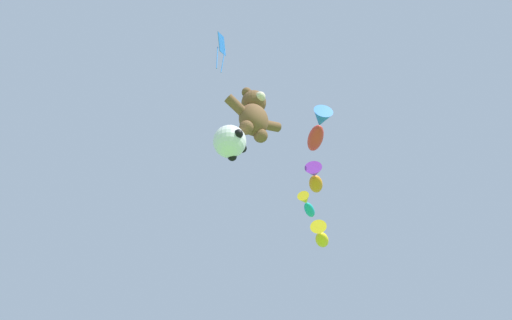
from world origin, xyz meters
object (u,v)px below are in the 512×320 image
(fish_kite_crimson, at_px, (318,129))
(fish_kite_tangerine, at_px, (315,178))
(soccer_ball_kite, at_px, (230,142))
(fish_kite_goldfin, at_px, (321,235))
(teddy_bear_kite, at_px, (254,114))
(fish_kite_teal, at_px, (307,205))
(diamond_kite, at_px, (221,47))

(fish_kite_crimson, relative_size, fish_kite_tangerine, 1.34)
(soccer_ball_kite, distance_m, fish_kite_goldfin, 10.74)
(teddy_bear_kite, xyz_separation_m, fish_kite_tangerine, (4.38, 1.83, 1.11))
(fish_kite_goldfin, bearing_deg, teddy_bear_kite, -146.79)
(soccer_ball_kite, distance_m, fish_kite_teal, 8.43)
(diamond_kite, bearing_deg, teddy_bear_kite, -18.96)
(teddy_bear_kite, bearing_deg, fish_kite_goldfin, 33.21)
(teddy_bear_kite, height_order, fish_kite_tangerine, fish_kite_tangerine)
(teddy_bear_kite, bearing_deg, soccer_ball_kite, 171.37)
(fish_kite_tangerine, xyz_separation_m, fish_kite_goldfin, (3.68, 3.44, 0.69))
(fish_kite_crimson, xyz_separation_m, fish_kite_goldfin, (4.90, 5.04, 0.03))
(fish_kite_tangerine, distance_m, diamond_kite, 6.15)
(teddy_bear_kite, bearing_deg, fish_kite_tangerine, 22.71)
(fish_kite_crimson, distance_m, diamond_kite, 4.61)
(fish_kite_crimson, height_order, fish_kite_goldfin, fish_kite_goldfin)
(fish_kite_tangerine, bearing_deg, diamond_kite, -165.49)
(fish_kite_crimson, xyz_separation_m, fish_kite_tangerine, (1.22, 1.60, -0.66))
(fish_kite_goldfin, height_order, diamond_kite, diamond_kite)
(teddy_bear_kite, relative_size, soccer_ball_kite, 2.08)
(teddy_bear_kite, relative_size, fish_kite_goldfin, 1.14)
(fish_kite_crimson, height_order, fish_kite_teal, fish_kite_crimson)
(teddy_bear_kite, relative_size, fish_kite_tangerine, 1.38)
(fish_kite_teal, distance_m, diamond_kite, 8.09)
(teddy_bear_kite, height_order, soccer_ball_kite, teddy_bear_kite)
(soccer_ball_kite, xyz_separation_m, fish_kite_goldfin, (8.77, 5.17, 3.42))
(fish_kite_crimson, height_order, fish_kite_tangerine, fish_kite_crimson)
(soccer_ball_kite, height_order, fish_kite_teal, fish_kite_teal)
(fish_kite_tangerine, relative_size, diamond_kite, 0.64)
(diamond_kite, bearing_deg, fish_kite_teal, 26.42)
(fish_kite_goldfin, bearing_deg, fish_kite_teal, -147.52)
(diamond_kite, bearing_deg, soccer_ball_kite, -32.99)
(teddy_bear_kite, bearing_deg, fish_kite_crimson, 4.23)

